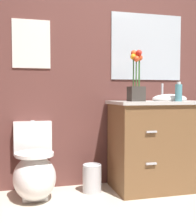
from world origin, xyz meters
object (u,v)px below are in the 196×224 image
object	(u,v)px
toilet	(34,172)
vanity_cabinet	(158,144)
soap_bottle	(179,92)
wall_mirror	(147,47)
flower_vase	(136,83)
wall_poster	(31,44)
trash_bin	(92,178)

from	to	relation	value
toilet	vanity_cabinet	xyz separation A→B (m)	(1.22, -0.03, 0.21)
soap_bottle	wall_mirror	distance (m)	0.69
flower_vase	soap_bottle	distance (m)	0.41
toilet	wall_mirror	distance (m)	1.73
toilet	wall_mirror	size ratio (longest dim) A/B	0.86
wall_poster	wall_mirror	distance (m)	1.21
toilet	soap_bottle	xyz separation A→B (m)	(1.33, -0.20, 0.72)
wall_poster	vanity_cabinet	bearing A→B (deg)	-13.59
toilet	vanity_cabinet	bearing A→B (deg)	-1.24
vanity_cabinet	wall_mirror	world-z (taller)	wall_mirror
soap_bottle	toilet	bearing A→B (deg)	171.46
toilet	soap_bottle	bearing A→B (deg)	-8.54
vanity_cabinet	wall_poster	world-z (taller)	wall_poster
flower_vase	wall_poster	size ratio (longest dim) A/B	1.04
wall_poster	wall_mirror	xyz separation A→B (m)	(1.21, 0.00, 0.02)
toilet	wall_poster	bearing A→B (deg)	90.00
trash_bin	wall_poster	xyz separation A→B (m)	(-0.54, 0.25, 1.30)
toilet	trash_bin	size ratio (longest dim) A/B	2.54
vanity_cabinet	soap_bottle	size ratio (longest dim) A/B	5.73
trash_bin	wall_poster	distance (m)	1.43
toilet	trash_bin	bearing A→B (deg)	1.83
toilet	soap_bottle	size ratio (longest dim) A/B	3.74
vanity_cabinet	wall_poster	xyz separation A→B (m)	(-1.22, 0.29, 0.98)
wall_mirror	soap_bottle	bearing A→B (deg)	-75.67
toilet	trash_bin	distance (m)	0.55
toilet	wall_poster	world-z (taller)	wall_poster
trash_bin	wall_mirror	bearing A→B (deg)	20.48
wall_mirror	wall_poster	bearing A→B (deg)	180.00
toilet	vanity_cabinet	world-z (taller)	vanity_cabinet
trash_bin	wall_mirror	distance (m)	1.50
flower_vase	wall_mirror	bearing A→B (deg)	52.91
trash_bin	wall_poster	bearing A→B (deg)	155.29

